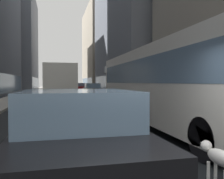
% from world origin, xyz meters
% --- Properties ---
extents(ground_plane, '(120.00, 120.00, 0.00)m').
position_xyz_m(ground_plane, '(0.00, 35.00, 0.00)').
color(ground_plane, black).
extents(sidewalk_left, '(2.40, 110.00, 0.15)m').
position_xyz_m(sidewalk_left, '(-5.70, 35.00, 0.07)').
color(sidewalk_left, gray).
rests_on(sidewalk_left, ground).
extents(sidewalk_right, '(2.40, 110.00, 0.15)m').
position_xyz_m(sidewalk_right, '(5.70, 35.00, 0.07)').
color(sidewalk_right, '#9E9991').
rests_on(sidewalk_right, ground).
extents(building_left_far, '(11.99, 18.80, 21.11)m').
position_xyz_m(building_left_far, '(-11.90, 54.04, 10.55)').
color(building_left_far, slate).
rests_on(building_left_far, ground).
extents(building_right_mid, '(11.23, 23.87, 22.63)m').
position_xyz_m(building_right_mid, '(11.90, 33.08, 11.31)').
color(building_right_mid, slate).
rests_on(building_right_mid, ground).
extents(building_right_far, '(11.68, 20.06, 20.10)m').
position_xyz_m(building_right_far, '(11.90, 56.62, 10.04)').
color(building_right_far, '#A0937F').
rests_on(building_right_far, ground).
extents(transit_bus, '(2.78, 11.53, 3.05)m').
position_xyz_m(transit_bus, '(2.80, 5.62, 1.78)').
color(transit_bus, silver).
rests_on(transit_bus, ground).
extents(car_black_suv, '(1.85, 4.31, 1.62)m').
position_xyz_m(car_black_suv, '(-1.20, 0.88, 0.82)').
color(car_black_suv, black).
rests_on(car_black_suv, ground).
extents(car_red_coupe, '(1.79, 4.43, 1.62)m').
position_xyz_m(car_red_coupe, '(2.80, 37.39, 0.82)').
color(car_red_coupe, red).
rests_on(car_red_coupe, ground).
extents(car_grey_wagon, '(1.83, 3.94, 1.62)m').
position_xyz_m(car_grey_wagon, '(2.80, 25.48, 0.82)').
color(car_grey_wagon, slate).
rests_on(car_grey_wagon, ground).
extents(box_truck, '(2.30, 7.50, 3.05)m').
position_xyz_m(box_truck, '(-1.20, 16.67, 1.67)').
color(box_truck, '#19519E').
rests_on(box_truck, ground).
extents(dalmatian_dog, '(0.22, 0.96, 0.72)m').
position_xyz_m(dalmatian_dog, '(1.06, 0.26, 0.51)').
color(dalmatian_dog, white).
rests_on(dalmatian_dog, ground).
extents(pedestrian_with_handbag, '(0.45, 0.34, 1.69)m').
position_xyz_m(pedestrian_with_handbag, '(5.72, 8.09, 1.01)').
color(pedestrian_with_handbag, '#1E1E2D').
rests_on(pedestrian_with_handbag, sidewalk_right).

